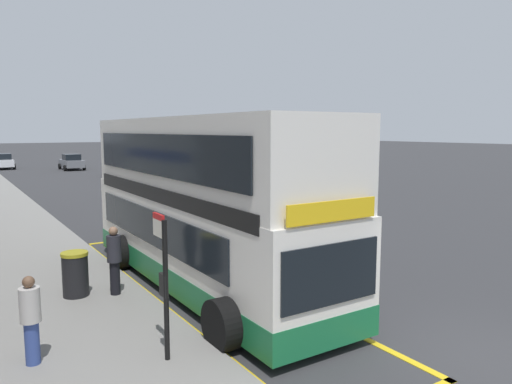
{
  "coord_description": "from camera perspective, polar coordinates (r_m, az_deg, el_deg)",
  "views": [
    {
      "loc": [
        -7.94,
        -4.66,
        4.1
      ],
      "look_at": [
        -0.07,
        7.58,
        2.21
      ],
      "focal_mm": 33.78,
      "sensor_mm": 36.0,
      "label": 1
    }
  ],
  "objects": [
    {
      "name": "ground_plane",
      "position": [
        37.73,
        -20.4,
        0.67
      ],
      "size": [
        260.0,
        260.0,
        0.0
      ],
      "primitive_type": "plane",
      "color": "#333335"
    },
    {
      "name": "double_decker_bus",
      "position": [
        12.58,
        -6.43,
        -1.99
      ],
      "size": [
        3.2,
        10.08,
        4.4
      ],
      "color": "white",
      "rests_on": "ground"
    },
    {
      "name": "bus_bay_markings",
      "position": [
        12.92,
        -6.55,
        -11.15
      ],
      "size": [
        2.84,
        13.14,
        0.01
      ],
      "color": "gold",
      "rests_on": "ground"
    },
    {
      "name": "bus_stop_sign",
      "position": [
        8.5,
        -10.88,
        -9.51
      ],
      "size": [
        0.09,
        0.51,
        2.53
      ],
      "color": "black",
      "rests_on": "pavement_near"
    },
    {
      "name": "parked_car_white_across",
      "position": [
        44.62,
        -15.94,
        2.85
      ],
      "size": [
        2.09,
        4.2,
        1.62
      ],
      "rotation": [
        0.0,
        0.0,
        -0.04
      ],
      "color": "silver",
      "rests_on": "ground"
    },
    {
      "name": "parked_car_grey_far",
      "position": [
        29.35,
        -7.21,
        0.86
      ],
      "size": [
        2.09,
        4.2,
        1.62
      ],
      "rotation": [
        0.0,
        0.0,
        3.1
      ],
      "color": "slate",
      "rests_on": "ground"
    },
    {
      "name": "parked_car_white_distant",
      "position": [
        57.38,
        -27.8,
        3.23
      ],
      "size": [
        2.09,
        4.2,
        1.62
      ],
      "rotation": [
        0.0,
        0.0,
        0.03
      ],
      "color": "silver",
      "rests_on": "ground"
    },
    {
      "name": "parked_car_grey_behind",
      "position": [
        53.34,
        -21.0,
        3.34
      ],
      "size": [
        2.09,
        4.2,
        1.62
      ],
      "rotation": [
        0.0,
        0.0,
        3.12
      ],
      "color": "slate",
      "rests_on": "ground"
    },
    {
      "name": "pedestrian_waiting_near_sign",
      "position": [
        9.19,
        -25.14,
        -13.26
      ],
      "size": [
        0.34,
        0.34,
        1.54
      ],
      "color": "#33478C",
      "rests_on": "pavement_near"
    },
    {
      "name": "pedestrian_further_back",
      "position": [
        12.15,
        -16.44,
        -7.48
      ],
      "size": [
        0.34,
        0.34,
        1.67
      ],
      "color": "black",
      "rests_on": "pavement_near"
    },
    {
      "name": "litter_bin",
      "position": [
        12.44,
        -20.62,
        -9.06
      ],
      "size": [
        0.63,
        0.63,
        1.07
      ],
      "color": "black",
      "rests_on": "pavement_near"
    }
  ]
}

